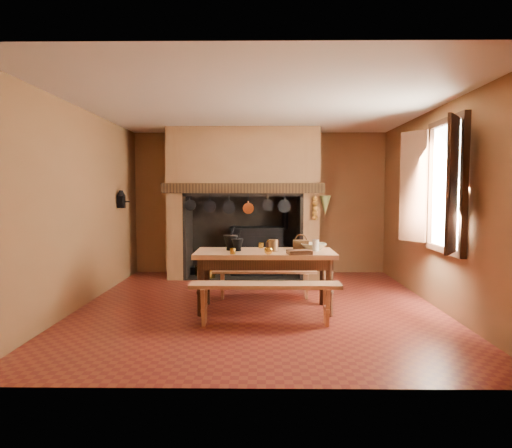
# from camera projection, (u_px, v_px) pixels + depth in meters

# --- Properties ---
(floor) EXTENTS (5.50, 5.50, 0.00)m
(floor) POSITION_uv_depth(u_px,v_px,m) (259.00, 306.00, 6.50)
(floor) COLOR maroon
(floor) RESTS_ON ground
(ceiling) EXTENTS (5.50, 5.50, 0.00)m
(ceiling) POSITION_uv_depth(u_px,v_px,m) (259.00, 107.00, 6.31)
(ceiling) COLOR silver
(ceiling) RESTS_ON back_wall
(back_wall) EXTENTS (5.00, 0.02, 2.80)m
(back_wall) POSITION_uv_depth(u_px,v_px,m) (260.00, 203.00, 9.15)
(back_wall) COLOR brown
(back_wall) RESTS_ON floor
(wall_left) EXTENTS (0.02, 5.50, 2.80)m
(wall_left) POSITION_uv_depth(u_px,v_px,m) (82.00, 208.00, 6.43)
(wall_left) COLOR brown
(wall_left) RESTS_ON floor
(wall_right) EXTENTS (0.02, 5.50, 2.80)m
(wall_right) POSITION_uv_depth(u_px,v_px,m) (437.00, 208.00, 6.37)
(wall_right) COLOR brown
(wall_right) RESTS_ON floor
(wall_front) EXTENTS (5.00, 0.02, 2.80)m
(wall_front) POSITION_uv_depth(u_px,v_px,m) (257.00, 219.00, 3.66)
(wall_front) COLOR brown
(wall_front) RESTS_ON floor
(chimney_breast) EXTENTS (2.95, 0.96, 2.80)m
(chimney_breast) POSITION_uv_depth(u_px,v_px,m) (244.00, 182.00, 8.68)
(chimney_breast) COLOR brown
(chimney_breast) RESTS_ON floor
(iron_range) EXTENTS (1.12, 0.55, 1.60)m
(iron_range) POSITION_uv_depth(u_px,v_px,m) (257.00, 250.00, 8.91)
(iron_range) COLOR black
(iron_range) RESTS_ON floor
(hearth_pans) EXTENTS (0.51, 0.62, 0.20)m
(hearth_pans) POSITION_uv_depth(u_px,v_px,m) (205.00, 272.00, 8.72)
(hearth_pans) COLOR gold
(hearth_pans) RESTS_ON floor
(hanging_pans) EXTENTS (1.92, 0.29, 0.27)m
(hanging_pans) POSITION_uv_depth(u_px,v_px,m) (241.00, 206.00, 8.22)
(hanging_pans) COLOR black
(hanging_pans) RESTS_ON chimney_breast
(onion_string) EXTENTS (0.12, 0.10, 0.46)m
(onion_string) POSITION_uv_depth(u_px,v_px,m) (315.00, 208.00, 8.18)
(onion_string) COLOR #A7661E
(onion_string) RESTS_ON chimney_breast
(herb_bunch) EXTENTS (0.20, 0.20, 0.35)m
(herb_bunch) POSITION_uv_depth(u_px,v_px,m) (325.00, 205.00, 8.18)
(herb_bunch) COLOR brown
(herb_bunch) RESTS_ON chimney_breast
(window) EXTENTS (0.39, 1.75, 1.76)m
(window) POSITION_uv_depth(u_px,v_px,m) (438.00, 186.00, 5.95)
(window) COLOR white
(window) RESTS_ON wall_right
(wall_coffee_mill) EXTENTS (0.23, 0.16, 0.31)m
(wall_coffee_mill) POSITION_uv_depth(u_px,v_px,m) (121.00, 198.00, 7.97)
(wall_coffee_mill) COLOR black
(wall_coffee_mill) RESTS_ON wall_left
(work_table) EXTENTS (1.88, 0.84, 0.82)m
(work_table) POSITION_uv_depth(u_px,v_px,m) (265.00, 260.00, 6.22)
(work_table) COLOR #A8734D
(work_table) RESTS_ON floor
(bench_front) EXTENTS (1.83, 0.32, 0.52)m
(bench_front) POSITION_uv_depth(u_px,v_px,m) (265.00, 294.00, 5.54)
(bench_front) COLOR #A8734D
(bench_front) RESTS_ON floor
(bench_back) EXTENTS (1.57, 0.27, 0.44)m
(bench_back) POSITION_uv_depth(u_px,v_px,m) (264.00, 277.00, 6.91)
(bench_back) COLOR #A8734D
(bench_back) RESTS_ON floor
(mortar_large) EXTENTS (0.21, 0.21, 0.35)m
(mortar_large) POSITION_uv_depth(u_px,v_px,m) (231.00, 242.00, 6.29)
(mortar_large) COLOR black
(mortar_large) RESTS_ON work_table
(mortar_small) EXTENTS (0.17, 0.17, 0.28)m
(mortar_small) POSITION_uv_depth(u_px,v_px,m) (238.00, 244.00, 6.21)
(mortar_small) COLOR black
(mortar_small) RESTS_ON work_table
(coffee_grinder) EXTENTS (0.15, 0.12, 0.17)m
(coffee_grinder) POSITION_uv_depth(u_px,v_px,m) (270.00, 245.00, 6.36)
(coffee_grinder) COLOR #351B11
(coffee_grinder) RESTS_ON work_table
(brass_mug_a) EXTENTS (0.08, 0.08, 0.08)m
(brass_mug_a) POSITION_uv_depth(u_px,v_px,m) (233.00, 251.00, 5.89)
(brass_mug_a) COLOR gold
(brass_mug_a) RESTS_ON work_table
(brass_mug_b) EXTENTS (0.09, 0.09, 0.08)m
(brass_mug_b) POSITION_uv_depth(u_px,v_px,m) (261.00, 245.00, 6.54)
(brass_mug_b) COLOR gold
(brass_mug_b) RESTS_ON work_table
(mixing_bowl) EXTENTS (0.36, 0.36, 0.09)m
(mixing_bowl) POSITION_uv_depth(u_px,v_px,m) (314.00, 246.00, 6.37)
(mixing_bowl) COLOR beige
(mixing_bowl) RESTS_ON work_table
(stoneware_crock) EXTENTS (0.17, 0.17, 0.16)m
(stoneware_crock) POSITION_uv_depth(u_px,v_px,m) (273.00, 245.00, 6.17)
(stoneware_crock) COLOR #54361F
(stoneware_crock) RESTS_ON work_table
(glass_jar) EXTENTS (0.10, 0.10, 0.16)m
(glass_jar) POSITION_uv_depth(u_px,v_px,m) (316.00, 245.00, 6.20)
(glass_jar) COLOR beige
(glass_jar) RESTS_ON work_table
(wicker_basket) EXTENTS (0.23, 0.17, 0.21)m
(wicker_basket) POSITION_uv_depth(u_px,v_px,m) (301.00, 244.00, 6.44)
(wicker_basket) COLOR #472A15
(wicker_basket) RESTS_ON work_table
(wooden_tray) EXTENTS (0.34, 0.26, 0.05)m
(wooden_tray) POSITION_uv_depth(u_px,v_px,m) (299.00, 252.00, 5.90)
(wooden_tray) COLOR #351B11
(wooden_tray) RESTS_ON work_table
(brass_cup) EXTENTS (0.13, 0.13, 0.08)m
(brass_cup) POSITION_uv_depth(u_px,v_px,m) (268.00, 251.00, 5.87)
(brass_cup) COLOR gold
(brass_cup) RESTS_ON work_table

